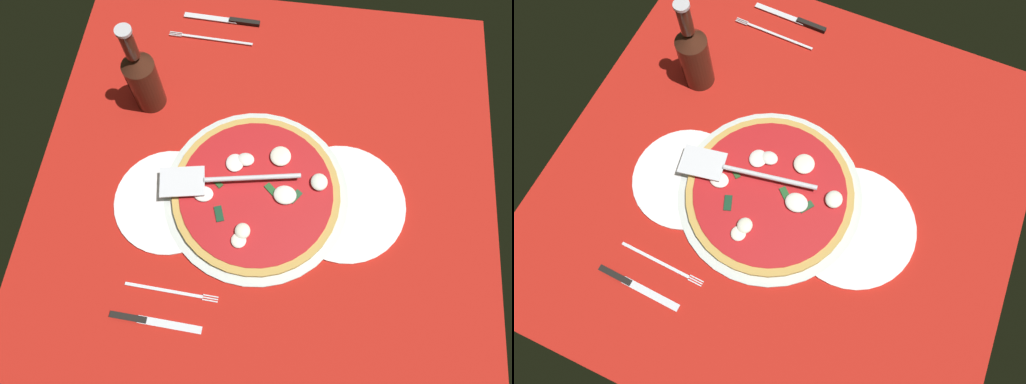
# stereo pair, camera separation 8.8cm
# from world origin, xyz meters

# --- Properties ---
(ground_plane) EXTENTS (0.96, 0.96, 0.01)m
(ground_plane) POSITION_xyz_m (0.00, 0.00, -0.00)
(ground_plane) COLOR #AD1B13
(checker_pattern) EXTENTS (0.96, 0.96, 0.00)m
(checker_pattern) POSITION_xyz_m (-0.00, -0.00, 0.00)
(checker_pattern) COLOR silver
(checker_pattern) RESTS_ON ground_plane
(pizza_pan) EXTENTS (0.38, 0.38, 0.01)m
(pizza_pan) POSITION_xyz_m (0.02, 0.04, 0.01)
(pizza_pan) COLOR silver
(pizza_pan) RESTS_ON ground_plane
(dinner_plate_left) EXTENTS (0.26, 0.26, 0.01)m
(dinner_plate_left) POSITION_xyz_m (-0.16, 0.04, 0.01)
(dinner_plate_left) COLOR white
(dinner_plate_left) RESTS_ON ground_plane
(dinner_plate_right) EXTENTS (0.23, 0.23, 0.01)m
(dinner_plate_right) POSITION_xyz_m (0.19, 0.08, 0.01)
(dinner_plate_right) COLOR white
(dinner_plate_right) RESTS_ON ground_plane
(pizza) EXTENTS (0.34, 0.34, 0.03)m
(pizza) POSITION_xyz_m (0.01, 0.04, 0.02)
(pizza) COLOR tan
(pizza) RESTS_ON pizza_pan
(pizza_server) EXTENTS (0.29, 0.09, 0.01)m
(pizza_server) POSITION_xyz_m (0.09, 0.03, 0.04)
(pizza_server) COLOR silver
(pizza_server) RESTS_ON pizza
(place_setting_near) EXTENTS (0.21, 0.14, 0.01)m
(place_setting_near) POSITION_xyz_m (0.15, -0.37, 0.00)
(place_setting_near) COLOR white
(place_setting_near) RESTS_ON ground_plane
(place_setting_far) EXTENTS (0.22, 0.14, 0.01)m
(place_setting_far) POSITION_xyz_m (0.17, 0.29, 0.00)
(place_setting_far) COLOR silver
(place_setting_far) RESTS_ON ground_plane
(beer_bottle) EXTENTS (0.07, 0.07, 0.23)m
(beer_bottle) POSITION_xyz_m (0.28, -0.16, 0.09)
(beer_bottle) COLOR #3D1D13
(beer_bottle) RESTS_ON ground_plane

